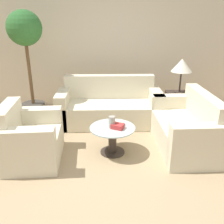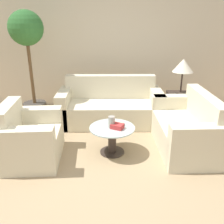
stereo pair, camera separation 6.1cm
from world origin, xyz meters
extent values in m
plane|color=#9E754C|center=(0.00, 0.00, 0.00)|extent=(14.00, 14.00, 0.00)
cube|color=beige|center=(0.00, 2.82, 1.30)|extent=(10.00, 0.06, 2.60)
cube|color=tan|center=(0.14, 0.61, 0.00)|extent=(3.21, 3.18, 0.01)
cube|color=beige|center=(0.12, 1.70, 0.21)|extent=(1.69, 0.80, 0.41)
cube|color=beige|center=(0.12, 2.01, 0.43)|extent=(1.69, 0.18, 0.85)
cube|color=beige|center=(-0.72, 1.70, 0.32)|extent=(0.20, 0.80, 0.63)
cube|color=beige|center=(0.97, 1.70, 0.32)|extent=(0.20, 0.80, 0.63)
cube|color=beige|center=(-0.96, 0.47, 0.21)|extent=(0.78, 0.77, 0.41)
cube|color=beige|center=(-1.24, 0.45, 0.41)|extent=(0.22, 0.74, 0.82)
cube|color=beige|center=(-0.94, 0.10, 0.32)|extent=(0.75, 0.24, 0.63)
cube|color=beige|center=(-0.98, 0.83, 0.32)|extent=(0.75, 0.24, 0.63)
cube|color=beige|center=(1.22, 0.79, 0.21)|extent=(0.79, 1.28, 0.41)
cube|color=beige|center=(1.51, 0.80, 0.42)|extent=(0.21, 1.26, 0.84)
cube|color=beige|center=(1.21, 1.42, 0.32)|extent=(0.77, 0.22, 0.63)
cube|color=beige|center=(1.24, 0.16, 0.32)|extent=(0.77, 0.22, 0.63)
cylinder|color=#332823|center=(0.14, 0.61, 0.01)|extent=(0.36, 0.36, 0.02)
cylinder|color=#332823|center=(0.14, 0.61, 0.20)|extent=(0.12, 0.12, 0.39)
cylinder|color=#B2C6C6|center=(0.14, 0.61, 0.40)|extent=(0.65, 0.65, 0.02)
cube|color=#332823|center=(1.42, 1.80, 0.28)|extent=(0.43, 0.43, 0.56)
cylinder|color=#332823|center=(1.42, 1.80, 0.57)|extent=(0.18, 0.18, 0.02)
cylinder|color=#332823|center=(1.42, 1.80, 0.77)|extent=(0.03, 0.03, 0.38)
cone|color=beige|center=(1.42, 1.80, 1.07)|extent=(0.38, 0.38, 0.23)
cylinder|color=#3D3833|center=(-1.34, 1.94, 0.17)|extent=(0.43, 0.43, 0.33)
cylinder|color=brown|center=(-1.34, 1.94, 0.94)|extent=(0.06, 0.06, 1.20)
sphere|color=#2D662D|center=(-1.34, 1.94, 1.71)|extent=(0.61, 0.61, 0.61)
cylinder|color=#9E998E|center=(0.13, 0.60, 0.50)|extent=(0.09, 0.09, 0.17)
cylinder|color=beige|center=(0.23, 0.69, 0.44)|extent=(0.17, 0.17, 0.05)
cube|color=#BC3333|center=(0.21, 0.57, 0.45)|extent=(0.21, 0.19, 0.07)
camera|label=1|loc=(0.05, -2.63, 1.90)|focal=40.00mm
camera|label=2|loc=(0.11, -2.63, 1.90)|focal=40.00mm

